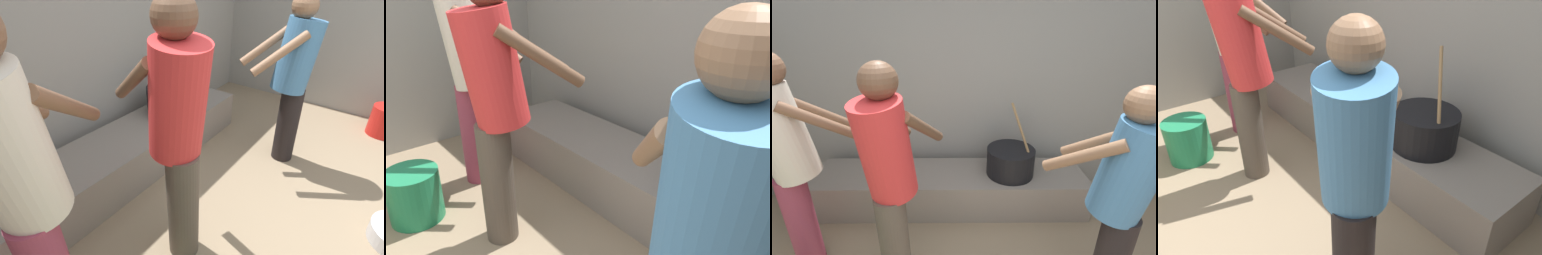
{
  "view_description": "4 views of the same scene",
  "coord_description": "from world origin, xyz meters",
  "views": [
    {
      "loc": [
        -1.6,
        0.2,
        1.74
      ],
      "look_at": [
        -0.09,
        1.34,
        0.62
      ],
      "focal_mm": 26.93,
      "sensor_mm": 36.0,
      "label": 1
    },
    {
      "loc": [
        1.15,
        0.2,
        1.58
      ],
      "look_at": [
        -0.47,
        1.57,
        0.66
      ],
      "focal_mm": 33.5,
      "sensor_mm": 36.0,
      "label": 2
    },
    {
      "loc": [
        -0.13,
        -0.32,
        1.82
      ],
      "look_at": [
        -0.11,
        1.5,
        1.07
      ],
      "focal_mm": 24.25,
      "sensor_mm": 36.0,
      "label": 3
    },
    {
      "loc": [
        1.72,
        0.2,
        1.77
      ],
      "look_at": [
        0.13,
        1.44,
        0.61
      ],
      "focal_mm": 32.72,
      "sensor_mm": 36.0,
      "label": 4
    }
  ],
  "objects": [
    {
      "name": "bucket_green_plastic",
      "position": [
        -1.14,
        0.67,
        0.18
      ],
      "size": [
        0.36,
        0.36,
        0.36
      ],
      "primitive_type": "cylinder",
      "color": "#1E7A4C",
      "rests_on": "ground_plane"
    },
    {
      "name": "cooking_pot_main",
      "position": [
        0.35,
        1.94,
        0.52
      ],
      "size": [
        0.47,
        0.47,
        0.73
      ],
      "color": "black",
      "rests_on": "hearth_ledge"
    },
    {
      "name": "cook_in_red_shirt",
      "position": [
        -0.58,
        1.06,
        0.94
      ],
      "size": [
        0.53,
        0.74,
        1.63
      ],
      "color": "#4C4238",
      "rests_on": "ground_plane"
    },
    {
      "name": "cook_in_cream_shirt",
      "position": [
        -1.32,
        1.25,
        0.96
      ],
      "size": [
        0.75,
        0.65,
        1.67
      ],
      "color": "#8C3347",
      "rests_on": "ground_plane"
    },
    {
      "name": "hearth_ledge",
      "position": [
        -0.27,
        1.96,
        0.19
      ],
      "size": [
        2.76,
        0.6,
        0.39
      ],
      "primitive_type": "cube",
      "color": "slate",
      "rests_on": "ground_plane"
    },
    {
      "name": "block_enclosure_rear",
      "position": [
        0.0,
        2.48,
        1.01
      ],
      "size": [
        4.94,
        0.2,
        2.02
      ],
      "primitive_type": "cube",
      "color": "gray",
      "rests_on": "ground_plane"
    }
  ]
}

